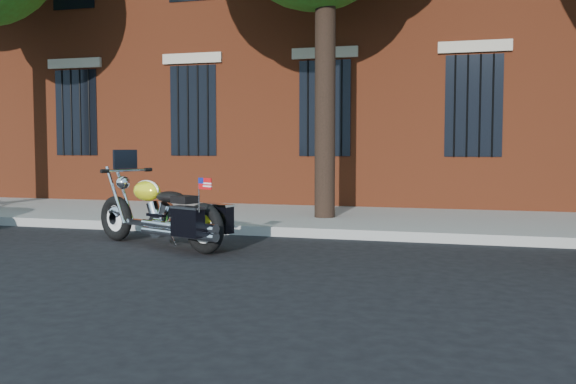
# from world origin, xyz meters

# --- Properties ---
(ground) EXTENTS (120.00, 120.00, 0.00)m
(ground) POSITION_xyz_m (0.00, 0.00, 0.00)
(ground) COLOR black
(ground) RESTS_ON ground
(curb) EXTENTS (40.00, 0.16, 0.15)m
(curb) POSITION_xyz_m (0.00, 1.38, 0.07)
(curb) COLOR gray
(curb) RESTS_ON ground
(sidewalk) EXTENTS (40.00, 3.60, 0.15)m
(sidewalk) POSITION_xyz_m (0.00, 3.26, 0.07)
(sidewalk) COLOR gray
(sidewalk) RESTS_ON ground
(motorcycle) EXTENTS (2.41, 1.46, 1.35)m
(motorcycle) POSITION_xyz_m (-1.05, -0.22, 0.46)
(motorcycle) COLOR black
(motorcycle) RESTS_ON ground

